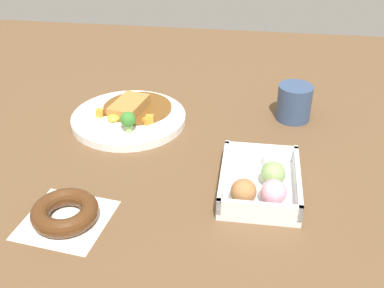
% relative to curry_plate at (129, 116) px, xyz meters
% --- Properties ---
extents(ground_plane, '(1.60, 1.60, 0.00)m').
position_rel_curry_plate_xyz_m(ground_plane, '(-0.13, -0.14, -0.01)').
color(ground_plane, brown).
extents(curry_plate, '(0.26, 0.26, 0.06)m').
position_rel_curry_plate_xyz_m(curry_plate, '(0.00, 0.00, 0.00)').
color(curry_plate, white).
rests_on(curry_plate, ground_plane).
extents(donut_box, '(0.19, 0.14, 0.06)m').
position_rel_curry_plate_xyz_m(donut_box, '(-0.22, -0.30, 0.01)').
color(donut_box, white).
rests_on(donut_box, ground_plane).
extents(chocolate_ring_donut, '(0.16, 0.16, 0.03)m').
position_rel_curry_plate_xyz_m(chocolate_ring_donut, '(-0.34, 0.02, 0.00)').
color(chocolate_ring_donut, white).
rests_on(chocolate_ring_donut, ground_plane).
extents(coffee_mug, '(0.08, 0.08, 0.08)m').
position_rel_curry_plate_xyz_m(coffee_mug, '(0.07, -0.37, 0.03)').
color(coffee_mug, '#33476B').
rests_on(coffee_mug, ground_plane).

